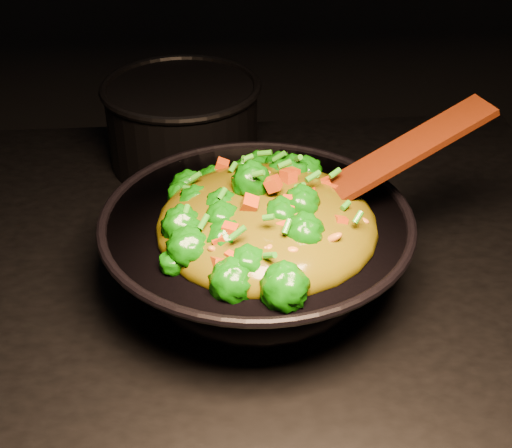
{
  "coord_description": "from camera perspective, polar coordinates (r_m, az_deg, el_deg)",
  "views": [
    {
      "loc": [
        0.03,
        -0.77,
        1.51
      ],
      "look_at": [
        0.09,
        -0.03,
        0.99
      ],
      "focal_mm": 50.0,
      "sensor_mm": 36.0,
      "label": 1
    }
  ],
  "objects": [
    {
      "name": "spatula",
      "position": [
        0.9,
        9.38,
        4.33
      ],
      "size": [
        0.31,
        0.14,
        0.13
      ],
      "primitive_type": "cube",
      "rotation": [
        0.0,
        -0.38,
        0.29
      ],
      "color": "#381904",
      "rests_on": "wok"
    },
    {
      "name": "back_pot",
      "position": [
        1.21,
        -5.87,
        8.05
      ],
      "size": [
        0.31,
        0.31,
        0.14
      ],
      "primitive_type": "cylinder",
      "rotation": [
        0.0,
        0.0,
        -0.31
      ],
      "color": "black",
      "rests_on": "stovetop"
    },
    {
      "name": "wok",
      "position": [
        0.92,
        0.05,
        -2.34
      ],
      "size": [
        0.4,
        0.4,
        0.11
      ],
      "primitive_type": null,
      "rotation": [
        0.0,
        0.0,
        -0.06
      ],
      "color": "black",
      "rests_on": "stovetop"
    },
    {
      "name": "stir_fry",
      "position": [
        0.85,
        0.9,
        2.23
      ],
      "size": [
        0.28,
        0.28,
        0.09
      ],
      "primitive_type": null,
      "rotation": [
        0.0,
        0.0,
        -0.02
      ],
      "color": "#0E5E06",
      "rests_on": "wok"
    }
  ]
}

